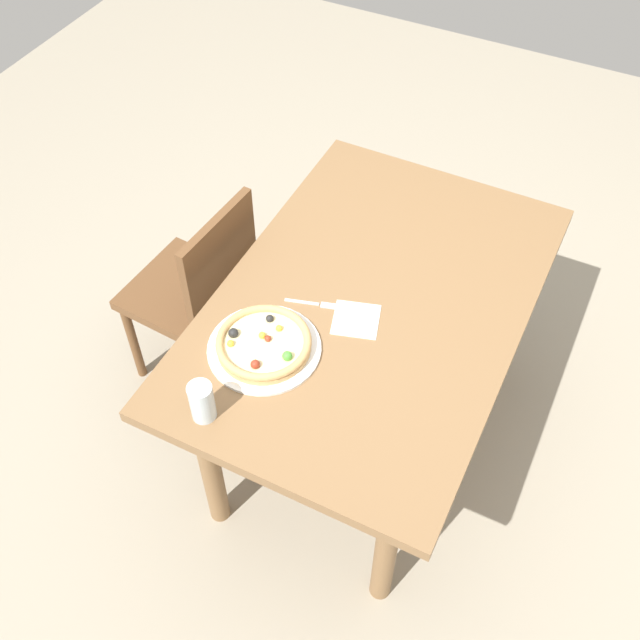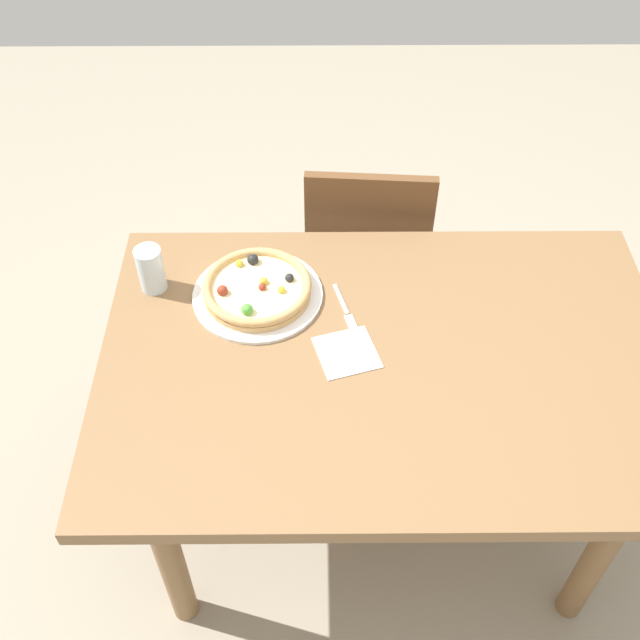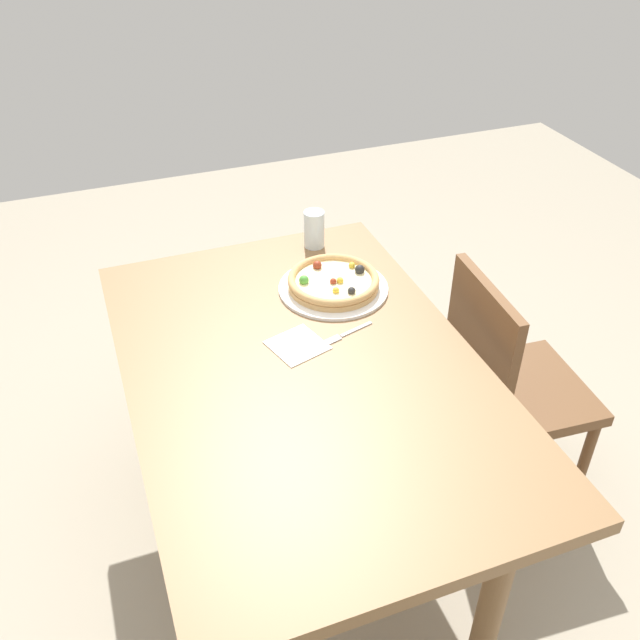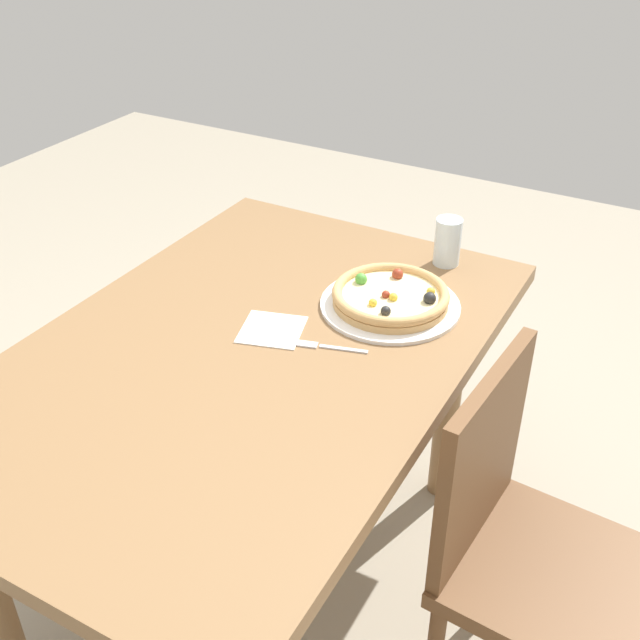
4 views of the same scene
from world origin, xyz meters
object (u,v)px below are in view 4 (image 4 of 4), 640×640
(dining_table, at_px, (246,385))
(drinking_glass, at_px, (448,242))
(fork, at_px, (325,347))
(plate, at_px, (390,305))
(napkin, at_px, (272,330))
(chair_near, at_px, (525,548))
(pizza, at_px, (391,296))

(dining_table, distance_m, drinking_glass, 0.67)
(fork, bearing_deg, plate, -119.53)
(drinking_glass, height_order, napkin, drinking_glass)
(fork, relative_size, drinking_glass, 1.28)
(fork, bearing_deg, drinking_glass, -116.37)
(chair_near, distance_m, napkin, 0.72)
(drinking_glass, relative_size, napkin, 0.91)
(plate, height_order, drinking_glass, drinking_glass)
(dining_table, xyz_separation_m, plate, (0.32, -0.21, 0.10))
(pizza, xyz_separation_m, fork, (-0.23, 0.05, -0.03))
(plate, distance_m, pizza, 0.03)
(dining_table, xyz_separation_m, drinking_glass, (0.60, -0.25, 0.16))
(napkin, bearing_deg, fork, -90.62)
(plate, xyz_separation_m, fork, (-0.23, 0.05, -0.00))
(drinking_glass, bearing_deg, dining_table, 157.67)
(pizza, bearing_deg, drinking_glass, -7.63)
(chair_near, xyz_separation_m, fork, (0.09, 0.52, 0.27))
(dining_table, xyz_separation_m, fork, (0.10, -0.15, 0.10))
(pizza, distance_m, drinking_glass, 0.28)
(dining_table, bearing_deg, napkin, -7.75)
(drinking_glass, bearing_deg, napkin, 155.12)
(dining_table, relative_size, chair_near, 1.60)
(chair_near, height_order, pizza, chair_near)
(chair_near, relative_size, pizza, 3.09)
(pizza, bearing_deg, chair_near, -124.32)
(dining_table, bearing_deg, plate, -32.81)
(chair_near, bearing_deg, plate, -120.06)
(dining_table, bearing_deg, fork, -58.19)
(fork, bearing_deg, dining_table, 15.77)
(chair_near, distance_m, pizza, 0.64)
(pizza, bearing_deg, dining_table, 147.19)
(chair_near, bearing_deg, dining_table, -85.37)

